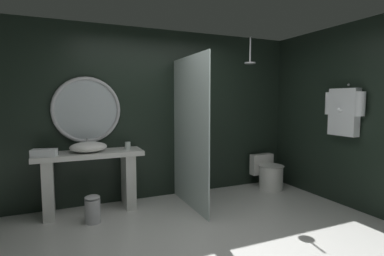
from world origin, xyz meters
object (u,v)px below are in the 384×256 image
(hanging_bathrobe, at_px, (344,110))
(folded_hand_towel, at_px, (44,153))
(waste_bin, at_px, (93,209))
(rain_shower_head, at_px, (250,59))
(tissue_box, at_px, (53,151))
(tumbler_cup, at_px, (128,146))
(toilet, at_px, (269,174))
(vessel_sink, at_px, (88,147))
(round_wall_mirror, at_px, (87,110))

(hanging_bathrobe, relative_size, folded_hand_towel, 2.51)
(waste_bin, height_order, folded_hand_towel, folded_hand_towel)
(rain_shower_head, height_order, folded_hand_towel, rain_shower_head)
(waste_bin, bearing_deg, folded_hand_towel, 153.43)
(tissue_box, height_order, rain_shower_head, rain_shower_head)
(tumbler_cup, height_order, hanging_bathrobe, hanging_bathrobe)
(toilet, height_order, waste_bin, toilet)
(tissue_box, relative_size, toilet, 0.22)
(folded_hand_towel, bearing_deg, tumbler_cup, 6.91)
(tissue_box, distance_m, waste_bin, 0.90)
(vessel_sink, xyz_separation_m, hanging_bathrobe, (3.31, -1.20, 0.49))
(rain_shower_head, distance_m, toilet, 1.98)
(vessel_sink, height_order, rain_shower_head, rain_shower_head)
(round_wall_mirror, xyz_separation_m, hanging_bathrobe, (3.30, -1.45, 0.00))
(folded_hand_towel, bearing_deg, toilet, 0.71)
(hanging_bathrobe, bearing_deg, folded_hand_towel, 164.19)
(hanging_bathrobe, bearing_deg, waste_bin, 166.03)
(tumbler_cup, xyz_separation_m, rain_shower_head, (1.88, -0.23, 1.27))
(toilet, relative_size, folded_hand_towel, 1.96)
(round_wall_mirror, xyz_separation_m, waste_bin, (-0.01, -0.63, -1.21))
(vessel_sink, bearing_deg, round_wall_mirror, 87.35)
(tumbler_cup, bearing_deg, hanging_bathrobe, -23.60)
(rain_shower_head, bearing_deg, folded_hand_towel, 178.05)
(round_wall_mirror, distance_m, hanging_bathrobe, 3.60)
(vessel_sink, distance_m, tumbler_cup, 0.53)
(rain_shower_head, distance_m, waste_bin, 3.12)
(rain_shower_head, bearing_deg, vessel_sink, 174.84)
(tumbler_cup, height_order, toilet, tumbler_cup)
(round_wall_mirror, height_order, toilet, round_wall_mirror)
(tumbler_cup, height_order, folded_hand_towel, tumbler_cup)
(toilet, bearing_deg, waste_bin, -174.04)
(tumbler_cup, relative_size, hanging_bathrobe, 0.15)
(round_wall_mirror, bearing_deg, tissue_box, -151.59)
(hanging_bathrobe, distance_m, folded_hand_towel, 4.02)
(vessel_sink, bearing_deg, folded_hand_towel, -167.51)
(round_wall_mirror, height_order, folded_hand_towel, round_wall_mirror)
(vessel_sink, bearing_deg, tissue_box, 179.27)
(vessel_sink, xyz_separation_m, rain_shower_head, (2.41, -0.22, 1.26))
(vessel_sink, height_order, folded_hand_towel, vessel_sink)
(vessel_sink, bearing_deg, toilet, -1.46)
(vessel_sink, distance_m, folded_hand_towel, 0.54)
(vessel_sink, relative_size, folded_hand_towel, 1.66)
(hanging_bathrobe, height_order, folded_hand_towel, hanging_bathrobe)
(vessel_sink, distance_m, toilet, 3.00)
(round_wall_mirror, height_order, hanging_bathrobe, round_wall_mirror)
(waste_bin, bearing_deg, hanging_bathrobe, -13.97)
(rain_shower_head, xyz_separation_m, hanging_bathrobe, (0.90, -0.99, -0.77))
(tumbler_cup, distance_m, hanging_bathrobe, 3.08)
(rain_shower_head, distance_m, hanging_bathrobe, 1.54)
(waste_bin, bearing_deg, toilet, 5.96)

